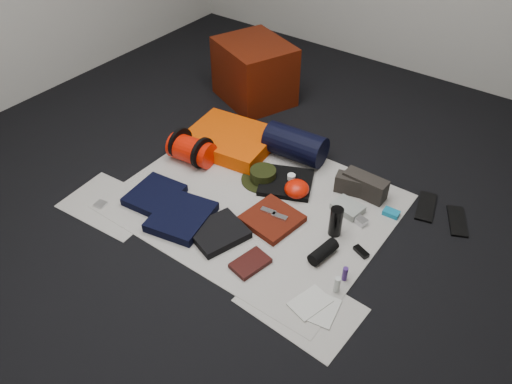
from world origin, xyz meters
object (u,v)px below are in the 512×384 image
Objects in this scene: sleeping_pad at (230,140)px; navy_duffel at (295,144)px; red_cabinet at (254,72)px; stuff_sack at (191,150)px; water_bottle at (336,222)px; paperback_book at (250,263)px; compact_camera at (360,220)px.

navy_duffel reaches higher than sleeping_pad.
red_cabinet is 0.87m from navy_duffel.
stuff_sack is (-0.10, -0.29, 0.04)m from sleeping_pad.
water_bottle is at bearing -14.83° from red_cabinet.
sleeping_pad is at bearing 146.02° from paperback_book.
red_cabinet is 1.88× the size of stuff_sack.
paperback_book is at bearing -74.67° from navy_duffel.
water_bottle is 0.20m from compact_camera.
paperback_book is (1.05, -1.46, -0.22)m from red_cabinet.
sleeping_pad is 0.31m from stuff_sack.
navy_duffel is (0.54, 0.45, 0.02)m from stuff_sack.
red_cabinet is at bearing 137.79° from paperback_book.
navy_duffel is 2.21× the size of water_bottle.
red_cabinet is at bearing 112.25° from sleeping_pad.
stuff_sack is 3.36× the size of compact_camera.
red_cabinet reaches higher than paperback_book.
sleeping_pad is at bearing -45.39° from red_cabinet.
red_cabinet is 3.03× the size of water_bottle.
navy_duffel reaches higher than water_bottle.
red_cabinet reaches higher than sleeping_pad.
navy_duffel reaches higher than compact_camera.
paperback_book is (0.78, -0.82, -0.04)m from sleeping_pad.
compact_camera is at bearing -29.88° from navy_duffel.
paperback_book is (0.88, -0.52, -0.07)m from stuff_sack.
red_cabinet is 1.81m from paperback_book.
red_cabinet reaches higher than water_bottle.
compact_camera is (1.21, 0.13, -0.07)m from stuff_sack.
water_bottle is at bearing -43.80° from navy_duffel.
red_cabinet is at bearing 141.02° from navy_duffel.
red_cabinet is at bearing 142.81° from water_bottle.
red_cabinet is 6.31× the size of compact_camera.
navy_duffel is (0.44, 0.15, 0.06)m from sleeping_pad.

